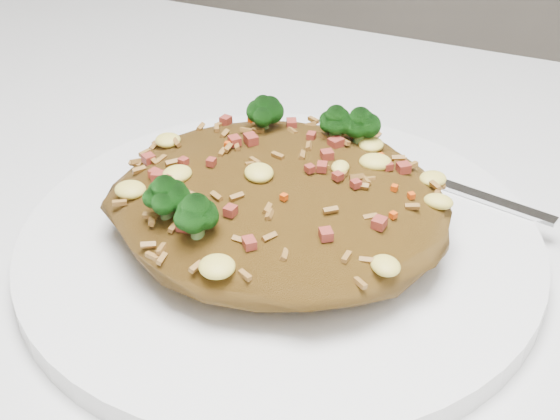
# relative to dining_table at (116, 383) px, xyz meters

# --- Properties ---
(dining_table) EXTENTS (1.20, 0.80, 0.75)m
(dining_table) POSITION_rel_dining_table_xyz_m (0.00, 0.00, 0.00)
(dining_table) COLOR silver
(dining_table) RESTS_ON ground
(plate) EXTENTS (0.29, 0.29, 0.01)m
(plate) POSITION_rel_dining_table_xyz_m (0.09, 0.06, 0.10)
(plate) COLOR white
(plate) RESTS_ON dining_table
(fried_rice) EXTENTS (0.19, 0.17, 0.06)m
(fried_rice) POSITION_rel_dining_table_xyz_m (0.09, 0.06, 0.13)
(fried_rice) COLOR brown
(fried_rice) RESTS_ON plate
(fork) EXTENTS (0.16, 0.05, 0.00)m
(fork) POSITION_rel_dining_table_xyz_m (0.16, 0.14, 0.11)
(fork) COLOR silver
(fork) RESTS_ON plate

